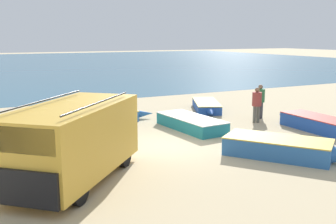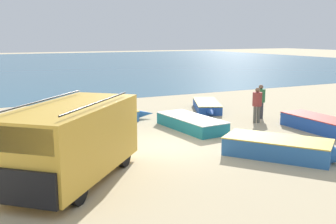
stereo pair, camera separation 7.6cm
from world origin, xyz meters
name	(u,v)px [view 1 (the left image)]	position (x,y,z in m)	size (l,w,h in m)	color
ground_plane	(168,147)	(0.00, 0.00, 0.00)	(200.00, 200.00, 0.00)	tan
sea_water	(17,64)	(0.00, 52.00, 0.00)	(120.00, 80.00, 0.01)	#33607A
parked_van	(73,140)	(-4.11, -1.98, 1.24)	(4.98, 5.20, 2.40)	gold
fishing_rowboat_0	(189,122)	(2.26, 2.32, 0.29)	(1.81, 4.67, 0.57)	#1E757F
fishing_rowboat_1	(206,106)	(5.43, 5.83, 0.25)	(2.67, 4.22, 0.50)	#234CA3
fishing_rowboat_2	(99,116)	(-0.99, 5.83, 0.26)	(5.15, 2.22, 0.53)	#2D66AD
fishing_rowboat_3	(282,148)	(3.01, -2.95, 0.33)	(3.51, 4.21, 0.66)	#2D66AD
fishing_rowboat_5	(318,123)	(7.30, -0.63, 0.32)	(1.45, 4.68, 0.63)	#234CA3
fisherman_1	(257,102)	(5.84, 1.91, 1.05)	(0.46, 0.46, 1.75)	#5B564C
fisherman_3	(260,98)	(6.70, 2.70, 1.06)	(0.46, 0.46, 1.77)	#38383D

